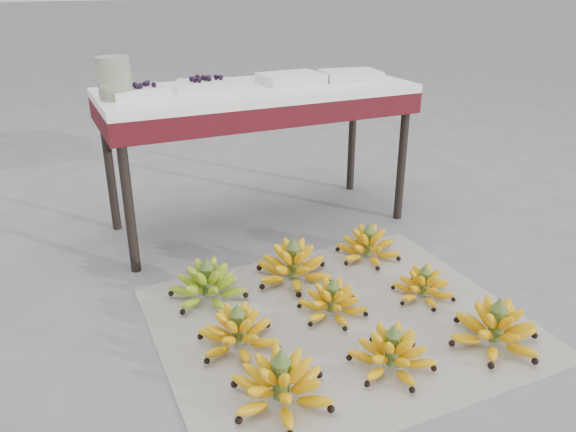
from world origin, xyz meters
name	(u,v)px	position (x,y,z in m)	size (l,w,h in m)	color
ground	(327,333)	(0.00, 0.00, 0.00)	(60.00, 60.00, 0.00)	slate
newspaper_mat	(339,321)	(0.07, 0.04, 0.00)	(1.25, 1.05, 0.01)	white
bunch_front_left	(281,385)	(-0.29, -0.25, 0.07)	(0.34, 0.34, 0.18)	yellow
bunch_front_center	(392,353)	(0.09, -0.26, 0.06)	(0.32, 0.32, 0.16)	yellow
bunch_front_right	(495,329)	(0.46, -0.30, 0.07)	(0.37, 0.37, 0.18)	yellow
bunch_mid_left	(238,332)	(-0.31, 0.04, 0.06)	(0.35, 0.35, 0.17)	yellow
bunch_mid_center	(332,302)	(0.07, 0.09, 0.06)	(0.29, 0.29, 0.15)	yellow
bunch_mid_right	(423,286)	(0.44, 0.04, 0.05)	(0.27, 0.27, 0.14)	yellow
bunch_back_left	(208,285)	(-0.31, 0.37, 0.07)	(0.38, 0.38, 0.18)	#669319
bunch_back_center	(293,266)	(0.05, 0.37, 0.07)	(0.35, 0.35, 0.19)	yellow
bunch_back_right	(368,246)	(0.42, 0.41, 0.06)	(0.32, 0.32, 0.17)	yellow
vendor_table	(258,103)	(0.15, 0.96, 0.60)	(1.40, 0.56, 0.67)	black
tray_far_left	(137,91)	(-0.39, 0.96, 0.69)	(0.26, 0.20, 0.06)	silver
tray_left	(205,85)	(-0.09, 0.98, 0.69)	(0.27, 0.23, 0.06)	silver
tray_right	(291,78)	(0.32, 0.97, 0.70)	(0.28, 0.21, 0.04)	silver
tray_far_right	(350,75)	(0.61, 0.93, 0.69)	(0.30, 0.24, 0.04)	silver
glass_jar	(115,78)	(-0.47, 0.93, 0.76)	(0.13, 0.13, 0.17)	beige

